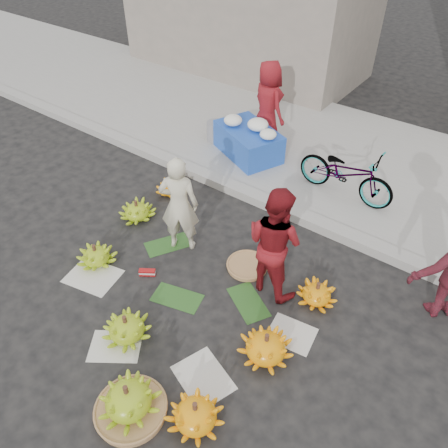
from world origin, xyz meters
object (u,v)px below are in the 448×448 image
Objects in this scene: bicycle at (346,173)px; banana_bunch_0 at (96,255)px; vendor_cream at (179,205)px; banana_bunch_4 at (266,347)px; flower_table at (249,140)px.

banana_bunch_0 is at bearing 150.12° from bicycle.
vendor_cream is at bearing 53.79° from banana_bunch_0.
banana_bunch_0 is 0.41× the size of bicycle.
vendor_cream is (-2.02, 0.88, 0.58)m from banana_bunch_4.
flower_table is (-2.59, 3.47, 0.25)m from banana_bunch_4.
flower_table is at bearing 126.68° from banana_bunch_4.
banana_bunch_0 is at bearing -177.28° from banana_bunch_4.
flower_table reaches higher than banana_bunch_0.
banana_bunch_4 is at bearing -29.54° from flower_table.
banana_bunch_0 is at bearing 23.95° from vendor_cream.
flower_table reaches higher than banana_bunch_4.
banana_bunch_0 is 0.44× the size of vendor_cream.
flower_table is 2.01m from bicycle.
vendor_cream reaches higher than banana_bunch_0.
vendor_cream is 0.92× the size of bicycle.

